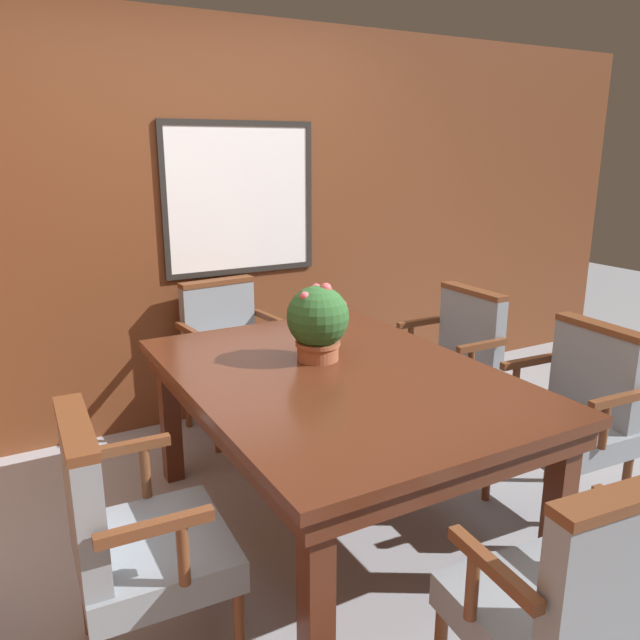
% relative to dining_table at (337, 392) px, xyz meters
% --- Properties ---
extents(ground_plane, '(14.00, 14.00, 0.00)m').
position_rel_dining_table_xyz_m(ground_plane, '(-0.07, -0.18, -0.66)').
color(ground_plane, '#93969E').
extents(wall_back, '(7.20, 0.08, 2.45)m').
position_rel_dining_table_xyz_m(wall_back, '(-0.06, 1.51, 0.56)').
color(wall_back, brown).
rests_on(wall_back, ground_plane).
extents(dining_table, '(1.28, 1.78, 0.75)m').
position_rel_dining_table_xyz_m(dining_table, '(0.00, 0.00, 0.00)').
color(dining_table, '#4C2314').
rests_on(dining_table, ground_plane).
extents(chair_right_far, '(0.48, 0.56, 0.92)m').
position_rel_dining_table_xyz_m(chair_right_far, '(1.03, 0.42, -0.15)').
color(chair_right_far, brown).
rests_on(chair_right_far, ground_plane).
extents(chair_left_near, '(0.50, 0.58, 0.92)m').
position_rel_dining_table_xyz_m(chair_left_near, '(-0.99, -0.38, -0.15)').
color(chair_left_near, brown).
rests_on(chair_left_near, ground_plane).
extents(chair_head_near, '(0.59, 0.52, 0.92)m').
position_rel_dining_table_xyz_m(chair_head_near, '(-0.01, -1.29, -0.15)').
color(chair_head_near, brown).
rests_on(chair_head_near, ground_plane).
extents(chair_right_near, '(0.51, 0.58, 0.92)m').
position_rel_dining_table_xyz_m(chair_right_near, '(1.03, -0.42, -0.15)').
color(chair_right_near, brown).
rests_on(chair_right_near, ground_plane).
extents(chair_head_far, '(0.59, 0.52, 0.92)m').
position_rel_dining_table_xyz_m(chair_head_far, '(-0.03, 1.25, -0.15)').
color(chair_head_far, brown).
rests_on(chair_head_far, ground_plane).
extents(potted_plant, '(0.30, 0.29, 0.36)m').
position_rel_dining_table_xyz_m(potted_plant, '(0.01, 0.19, 0.27)').
color(potted_plant, '#9E5638').
rests_on(potted_plant, dining_table).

